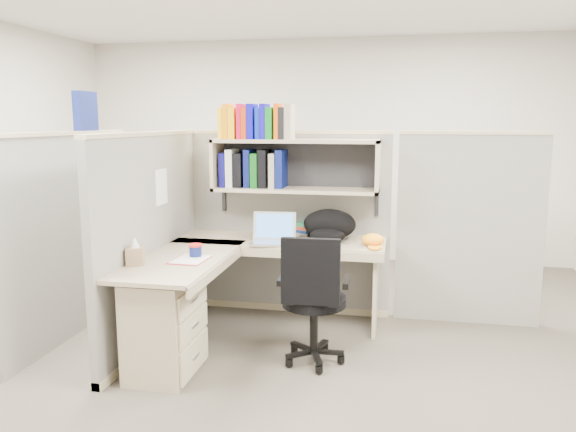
% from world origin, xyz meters
% --- Properties ---
extents(ground, '(6.00, 6.00, 0.00)m').
position_xyz_m(ground, '(0.00, 0.00, 0.00)').
color(ground, '#37322B').
rests_on(ground, ground).
extents(room_shell, '(6.00, 6.00, 6.00)m').
position_xyz_m(room_shell, '(0.00, 0.00, 1.62)').
color(room_shell, '#BCB5AA').
rests_on(room_shell, ground).
extents(cubicle, '(3.79, 1.84, 1.95)m').
position_xyz_m(cubicle, '(-0.37, 0.45, 0.91)').
color(cubicle, slate).
rests_on(cubicle, ground).
extents(desk, '(1.74, 1.75, 0.73)m').
position_xyz_m(desk, '(-0.41, -0.29, 0.44)').
color(desk, tan).
rests_on(desk, ground).
extents(laptop, '(0.39, 0.39, 0.25)m').
position_xyz_m(laptop, '(-0.03, 0.38, 0.86)').
color(laptop, '#B5B6BA').
rests_on(laptop, desk).
extents(backpack, '(0.44, 0.34, 0.26)m').
position_xyz_m(backpack, '(0.40, 0.58, 0.86)').
color(backpack, black).
rests_on(backpack, desk).
extents(orange_cap, '(0.23, 0.25, 0.10)m').
position_xyz_m(orange_cap, '(0.77, 0.47, 0.78)').
color(orange_cap, orange).
rests_on(orange_cap, desk).
extents(snack_canister, '(0.10, 0.10, 0.09)m').
position_xyz_m(snack_canister, '(-0.48, -0.15, 0.78)').
color(snack_canister, navy).
rests_on(snack_canister, desk).
extents(tissue_box, '(0.16, 0.16, 0.19)m').
position_xyz_m(tissue_box, '(-0.81, -0.45, 0.83)').
color(tissue_box, '#997B56').
rests_on(tissue_box, desk).
extents(mouse, '(0.09, 0.08, 0.03)m').
position_xyz_m(mouse, '(0.12, 0.44, 0.75)').
color(mouse, '#8C9CC7').
rests_on(mouse, desk).
extents(paper_cup, '(0.09, 0.09, 0.11)m').
position_xyz_m(paper_cup, '(-0.01, 0.70, 0.79)').
color(paper_cup, silver).
rests_on(paper_cup, desk).
extents(book_stack, '(0.22, 0.25, 0.10)m').
position_xyz_m(book_stack, '(0.16, 0.84, 0.78)').
color(book_stack, gray).
rests_on(book_stack, desk).
extents(loose_paper, '(0.23, 0.30, 0.00)m').
position_xyz_m(loose_paper, '(-0.49, -0.24, 0.73)').
color(loose_paper, white).
rests_on(loose_paper, desk).
extents(task_chair, '(0.50, 0.46, 0.95)m').
position_xyz_m(task_chair, '(0.40, -0.22, 0.34)').
color(task_chair, black).
rests_on(task_chair, ground).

